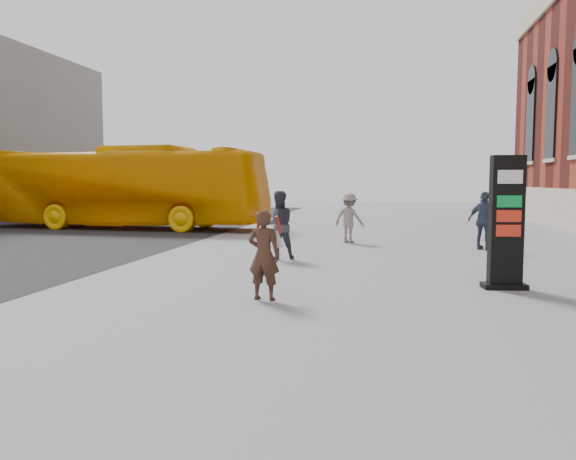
% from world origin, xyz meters
% --- Properties ---
extents(ground, '(100.00, 100.00, 0.00)m').
position_xyz_m(ground, '(0.00, 0.00, 0.00)').
color(ground, '#9E9EA3').
extents(info_pylon, '(0.89, 0.52, 2.64)m').
position_xyz_m(info_pylon, '(3.96, 2.01, 1.32)').
color(info_pylon, black).
rests_on(info_pylon, ground).
extents(woman, '(0.67, 0.63, 1.63)m').
position_xyz_m(woman, '(-0.53, 0.16, 0.84)').
color(woman, black).
rests_on(woman, ground).
extents(bus, '(13.30, 3.91, 3.66)m').
position_xyz_m(bus, '(-10.16, 14.13, 1.83)').
color(bus, '#E79B01').
rests_on(bus, road).
extents(pedestrian_a, '(1.12, 1.03, 1.87)m').
position_xyz_m(pedestrian_a, '(-1.30, 5.43, 0.94)').
color(pedestrian_a, '#363541').
rests_on(pedestrian_a, ground).
extents(pedestrian_b, '(1.28, 1.04, 1.72)m').
position_xyz_m(pedestrian_b, '(0.34, 9.94, 0.86)').
color(pedestrian_b, gray).
rests_on(pedestrian_b, ground).
extents(pedestrian_c, '(1.13, 0.96, 1.82)m').
position_xyz_m(pedestrian_c, '(4.62, 8.56, 0.91)').
color(pedestrian_c, '#38435B').
rests_on(pedestrian_c, ground).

